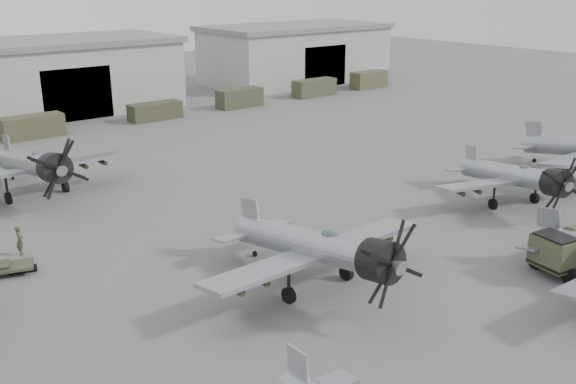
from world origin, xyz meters
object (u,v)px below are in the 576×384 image
Objects in this scene: aircraft_far_0 at (35,165)px; ground_crew at (20,240)px; aircraft_mid_2 at (518,177)px; aircraft_mid_1 at (321,248)px.

ground_crew is at bearing -114.63° from aircraft_far_0.
aircraft_far_0 is at bearing 156.39° from aircraft_mid_2.
aircraft_mid_1 is 18.30m from ground_crew.
aircraft_mid_2 is (19.72, 0.98, -0.25)m from aircraft_mid_1.
aircraft_mid_2 reaches higher than ground_crew.
aircraft_mid_2 is at bearing -103.72° from ground_crew.
aircraft_far_0 reaches higher than ground_crew.
aircraft_far_0 is at bearing -13.39° from ground_crew.
aircraft_mid_2 is at bearing -42.69° from aircraft_far_0.
aircraft_mid_1 is at bearing -158.74° from aircraft_mid_2.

